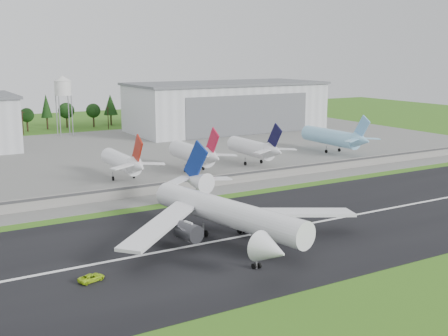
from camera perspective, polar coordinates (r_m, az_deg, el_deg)
ground at (r=124.41m, az=8.84°, el=-7.34°), size 600.00×600.00×0.00m
runway at (r=131.89m, az=6.11°, el=-6.14°), size 320.00×60.00×0.10m
runway_centerline at (r=131.87m, az=6.11°, el=-6.12°), size 220.00×1.00×0.02m
apron at (r=227.44m, az=-10.45°, el=1.26°), size 320.00×150.00×0.10m
blast_fence at (r=168.44m, az=-2.93°, el=-1.55°), size 240.00×0.61×3.50m
hangar_east at (r=297.81m, az=0.22°, el=6.30°), size 102.00×47.00×25.20m
water_tower at (r=285.15m, az=-16.07°, el=8.02°), size 8.40×8.40×29.40m
utility_poles at (r=303.15m, az=-15.60°, el=3.56°), size 230.00×3.00×12.00m
treeline at (r=317.58m, az=-16.29°, el=3.87°), size 320.00×16.00×22.00m
main_airliner at (r=121.94m, az=0.36°, el=-5.17°), size 55.97×58.85×18.17m
ground_vehicle at (r=104.65m, az=-13.32°, el=-10.79°), size 5.29×3.53×1.35m
parked_jet_red_a at (r=181.40m, az=-10.07°, el=0.59°), size 7.36×31.29×16.52m
parked_jet_red_b at (r=191.46m, az=-2.87°, el=1.44°), size 7.36×31.29×16.89m
parked_jet_navy at (r=203.57m, az=3.23°, el=2.00°), size 7.36×31.29×16.75m
parked_jet_skyblue at (r=232.90m, az=11.27°, el=3.07°), size 7.36×37.29×17.03m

